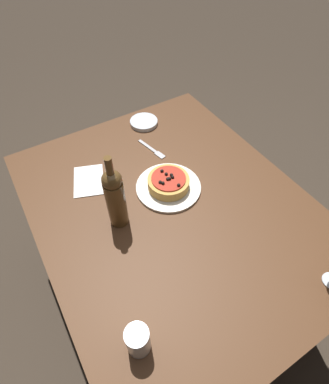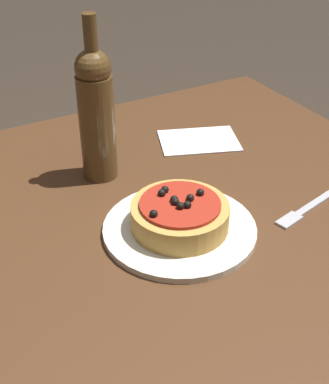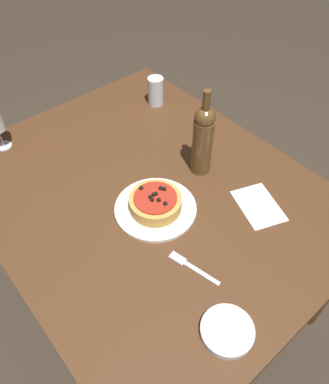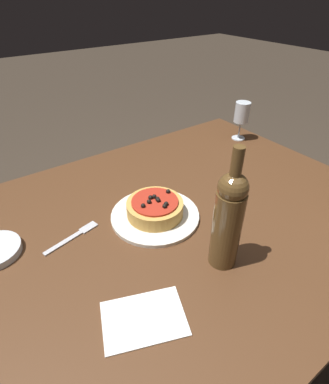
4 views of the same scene
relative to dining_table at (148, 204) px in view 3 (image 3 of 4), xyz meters
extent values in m
plane|color=#382D23|center=(0.00, 0.00, -0.65)|extent=(14.00, 14.00, 0.00)
cube|color=#4C2D19|center=(0.00, 0.00, 0.06)|extent=(1.30, 1.04, 0.03)
cylinder|color=#4C2D19|center=(-0.59, 0.46, -0.30)|extent=(0.06, 0.06, 0.69)
cylinder|color=silver|center=(0.09, -0.04, 0.09)|extent=(0.27, 0.27, 0.01)
cylinder|color=gold|center=(0.09, -0.04, 0.11)|extent=(0.17, 0.17, 0.04)
cylinder|color=#A82819|center=(0.09, -0.04, 0.14)|extent=(0.14, 0.14, 0.01)
sphere|color=black|center=(0.10, -0.05, 0.15)|extent=(0.01, 0.01, 0.01)
sphere|color=black|center=(0.11, -0.04, 0.15)|extent=(0.01, 0.01, 0.01)
sphere|color=black|center=(0.08, -0.05, 0.15)|extent=(0.01, 0.01, 0.01)
sphere|color=black|center=(0.08, 0.00, 0.15)|extent=(0.01, 0.01, 0.01)
sphere|color=black|center=(0.09, 0.01, 0.15)|extent=(0.01, 0.01, 0.01)
sphere|color=black|center=(0.03, -0.05, 0.15)|extent=(0.01, 0.01, 0.01)
sphere|color=black|center=(0.08, -0.03, 0.15)|extent=(0.01, 0.01, 0.01)
sphere|color=black|center=(0.14, -0.03, 0.15)|extent=(0.01, 0.01, 0.01)
sphere|color=black|center=(0.08, -0.04, 0.15)|extent=(0.01, 0.01, 0.01)
cylinder|color=silver|center=(-0.54, -0.28, 0.08)|extent=(0.06, 0.06, 0.00)
cylinder|color=silver|center=(-0.54, -0.28, 0.12)|extent=(0.01, 0.01, 0.08)
cylinder|color=brown|center=(0.05, 0.21, 0.19)|extent=(0.07, 0.07, 0.22)
sphere|color=brown|center=(0.05, 0.21, 0.31)|extent=(0.07, 0.07, 0.07)
cylinder|color=brown|center=(0.05, 0.21, 0.37)|extent=(0.03, 0.03, 0.08)
cylinder|color=silver|center=(-0.38, 0.36, 0.14)|extent=(0.07, 0.07, 0.12)
cylinder|color=silver|center=(0.53, -0.16, 0.09)|extent=(0.14, 0.14, 0.02)
cube|color=#B7B7BC|center=(0.37, -0.09, 0.08)|extent=(0.12, 0.04, 0.00)
cube|color=#B7B7BC|center=(0.28, -0.11, 0.08)|extent=(0.06, 0.04, 0.00)
cube|color=white|center=(0.31, 0.24, 0.08)|extent=(0.21, 0.18, 0.00)
camera|label=1|loc=(-0.61, 0.41, 1.04)|focal=28.00mm
camera|label=2|loc=(-0.30, -0.69, 0.66)|focal=50.00mm
camera|label=3|loc=(0.72, -0.53, 1.04)|focal=35.00mm
camera|label=4|loc=(0.48, 0.57, 0.68)|focal=28.00mm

